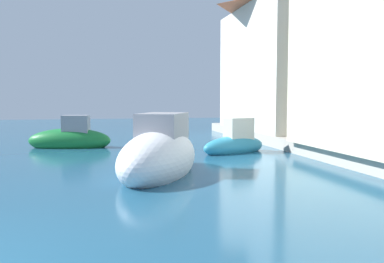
# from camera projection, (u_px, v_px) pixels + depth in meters

# --- Properties ---
(quay_promenade) EXTENTS (44.00, 32.00, 0.50)m
(quay_promenade) POSITION_uv_depth(u_px,v_px,m) (240.00, 248.00, 5.34)
(quay_promenade) COLOR #ADA89E
(quay_promenade) RESTS_ON ground
(moored_boat_0) EXTENTS (3.14, 2.08, 1.58)m
(moored_boat_0) POSITION_uv_depth(u_px,v_px,m) (235.00, 143.00, 16.69)
(moored_boat_0) COLOR teal
(moored_boat_0) RESTS_ON ground
(moored_boat_3) EXTENTS (3.60, 4.95, 2.11)m
(moored_boat_3) POSITION_uv_depth(u_px,v_px,m) (159.00, 155.00, 11.87)
(moored_boat_3) COLOR white
(moored_boat_3) RESTS_ON ground
(moored_boat_7) EXTENTS (3.73, 1.78, 1.67)m
(moored_boat_7) POSITION_uv_depth(u_px,v_px,m) (70.00, 139.00, 18.42)
(moored_boat_7) COLOR #197233
(moored_boat_7) RESTS_ON ground
(waterfront_building_annex) EXTENTS (6.35, 9.04, 7.57)m
(waterfront_building_annex) POSITION_uv_depth(u_px,v_px,m) (296.00, 58.00, 22.56)
(waterfront_building_annex) COLOR silver
(waterfront_building_annex) RESTS_ON quay_promenade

